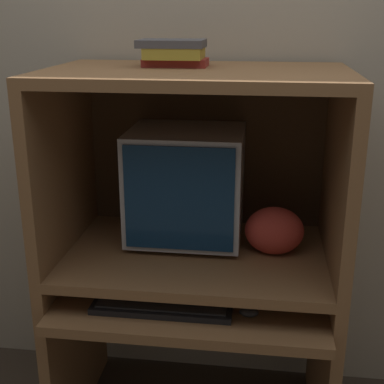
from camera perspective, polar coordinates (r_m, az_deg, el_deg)
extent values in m
cube|color=#B2A893|center=(2.18, 1.75, 11.32)|extent=(6.00, 0.06, 2.60)
cube|color=brown|center=(2.28, -12.19, -15.37)|extent=(0.04, 0.64, 0.63)
cube|color=brown|center=(2.19, 13.71, -17.18)|extent=(0.04, 0.64, 0.63)
cube|color=brown|center=(1.85, -0.38, -12.76)|extent=(0.93, 0.36, 0.04)
cube|color=brown|center=(2.10, -12.88, -6.86)|extent=(0.04, 0.64, 0.12)
cube|color=brown|center=(2.00, 14.53, -8.40)|extent=(0.04, 0.64, 0.12)
cube|color=brown|center=(1.97, 0.45, -6.79)|extent=(0.93, 0.64, 0.04)
cube|color=brown|center=(1.97, -13.68, 3.30)|extent=(0.04, 0.64, 0.65)
cube|color=brown|center=(1.86, 15.48, 2.24)|extent=(0.04, 0.64, 0.65)
cube|color=brown|center=(1.79, 0.50, 12.40)|extent=(0.93, 0.64, 0.04)
cube|color=#48321E|center=(2.15, 1.49, 5.07)|extent=(0.93, 0.01, 0.65)
cylinder|color=#B2B2B7|center=(2.07, -0.57, -4.68)|extent=(0.20, 0.20, 0.02)
cube|color=#B2B2B7|center=(1.99, -0.59, 0.95)|extent=(0.42, 0.36, 0.41)
cube|color=navy|center=(1.82, -1.41, -0.78)|extent=(0.38, 0.01, 0.37)
cube|color=black|center=(1.84, -3.14, -11.92)|extent=(0.47, 0.16, 0.02)
cube|color=#333335|center=(1.83, -3.15, -11.57)|extent=(0.43, 0.13, 0.01)
ellipsoid|color=#28282B|center=(1.80, 6.08, -12.61)|extent=(0.06, 0.04, 0.03)
ellipsoid|color=#BC382D|center=(1.94, 8.77, -4.09)|extent=(0.21, 0.16, 0.17)
cube|color=maroon|center=(1.88, -1.73, 13.65)|extent=(0.22, 0.13, 0.03)
cube|color=gold|center=(1.87, -1.89, 14.60)|extent=(0.19, 0.16, 0.04)
cube|color=#4C4C51|center=(1.87, -2.17, 15.56)|extent=(0.22, 0.16, 0.03)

